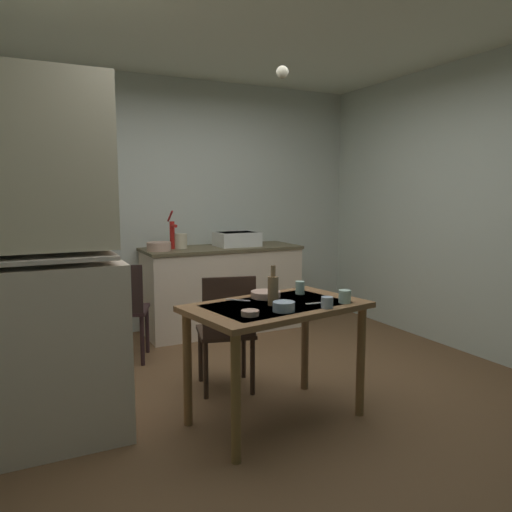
{
  "coord_description": "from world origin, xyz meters",
  "views": [
    {
      "loc": [
        -1.58,
        -3.06,
        1.47
      ],
      "look_at": [
        0.03,
        0.18,
        0.99
      ],
      "focal_mm": 34.41,
      "sensor_mm": 36.0,
      "label": 1
    }
  ],
  "objects_px": {
    "hand_pump": "(172,232)",
    "dining_table": "(276,321)",
    "sink_basin": "(237,239)",
    "chair_far_side": "(227,329)",
    "glass_bottle": "(273,289)",
    "mixing_bowl_counter": "(159,246)",
    "chair_by_counter": "(123,309)",
    "hutch_cabinet": "(25,277)",
    "serving_bowl_wide": "(250,313)",
    "mug_tall": "(345,297)"
  },
  "relations": [
    {
      "from": "hand_pump",
      "to": "dining_table",
      "type": "xyz_separation_m",
      "value": [
        0.02,
        -2.15,
        -0.41
      ]
    },
    {
      "from": "sink_basin",
      "to": "chair_far_side",
      "type": "bearing_deg",
      "value": -116.67
    },
    {
      "from": "chair_far_side",
      "to": "glass_bottle",
      "type": "bearing_deg",
      "value": -83.36
    },
    {
      "from": "dining_table",
      "to": "chair_far_side",
      "type": "bearing_deg",
      "value": 100.04
    },
    {
      "from": "mixing_bowl_counter",
      "to": "chair_by_counter",
      "type": "distance_m",
      "value": 0.83
    },
    {
      "from": "hutch_cabinet",
      "to": "sink_basin",
      "type": "xyz_separation_m",
      "value": [
        2.09,
        1.75,
        -0.02
      ]
    },
    {
      "from": "hutch_cabinet",
      "to": "glass_bottle",
      "type": "height_order",
      "value": "hutch_cabinet"
    },
    {
      "from": "hutch_cabinet",
      "to": "chair_by_counter",
      "type": "height_order",
      "value": "hutch_cabinet"
    },
    {
      "from": "mixing_bowl_counter",
      "to": "dining_table",
      "type": "distance_m",
      "value": 2.09
    },
    {
      "from": "dining_table",
      "to": "serving_bowl_wide",
      "type": "height_order",
      "value": "serving_bowl_wide"
    },
    {
      "from": "dining_table",
      "to": "chair_by_counter",
      "type": "bearing_deg",
      "value": 112.95
    },
    {
      "from": "hand_pump",
      "to": "mug_tall",
      "type": "height_order",
      "value": "hand_pump"
    },
    {
      "from": "mixing_bowl_counter",
      "to": "chair_by_counter",
      "type": "relative_size",
      "value": 0.27
    },
    {
      "from": "sink_basin",
      "to": "serving_bowl_wide",
      "type": "height_order",
      "value": "sink_basin"
    },
    {
      "from": "hand_pump",
      "to": "dining_table",
      "type": "relative_size",
      "value": 0.32
    },
    {
      "from": "dining_table",
      "to": "serving_bowl_wide",
      "type": "distance_m",
      "value": 0.36
    },
    {
      "from": "sink_basin",
      "to": "mixing_bowl_counter",
      "type": "height_order",
      "value": "sink_basin"
    },
    {
      "from": "hand_pump",
      "to": "serving_bowl_wide",
      "type": "bearing_deg",
      "value": -96.2
    },
    {
      "from": "mixing_bowl_counter",
      "to": "chair_by_counter",
      "type": "bearing_deg",
      "value": -132.48
    },
    {
      "from": "mug_tall",
      "to": "sink_basin",
      "type": "bearing_deg",
      "value": 83.25
    },
    {
      "from": "hand_pump",
      "to": "dining_table",
      "type": "bearing_deg",
      "value": -89.42
    },
    {
      "from": "serving_bowl_wide",
      "to": "glass_bottle",
      "type": "relative_size",
      "value": 0.41
    },
    {
      "from": "hutch_cabinet",
      "to": "hand_pump",
      "type": "xyz_separation_m",
      "value": [
        1.4,
        1.8,
        0.07
      ]
    },
    {
      "from": "hand_pump",
      "to": "chair_by_counter",
      "type": "height_order",
      "value": "hand_pump"
    },
    {
      "from": "mixing_bowl_counter",
      "to": "dining_table",
      "type": "bearing_deg",
      "value": -84.77
    },
    {
      "from": "hutch_cabinet",
      "to": "sink_basin",
      "type": "relative_size",
      "value": 4.82
    },
    {
      "from": "chair_by_counter",
      "to": "hand_pump",
      "type": "bearing_deg",
      "value": 43.69
    },
    {
      "from": "chair_by_counter",
      "to": "glass_bottle",
      "type": "distance_m",
      "value": 1.73
    },
    {
      "from": "chair_by_counter",
      "to": "hutch_cabinet",
      "type": "bearing_deg",
      "value": -122.55
    },
    {
      "from": "mixing_bowl_counter",
      "to": "serving_bowl_wide",
      "type": "relative_size",
      "value": 2.32
    },
    {
      "from": "chair_by_counter",
      "to": "glass_bottle",
      "type": "height_order",
      "value": "glass_bottle"
    },
    {
      "from": "dining_table",
      "to": "glass_bottle",
      "type": "distance_m",
      "value": 0.22
    },
    {
      "from": "hutch_cabinet",
      "to": "sink_basin",
      "type": "bearing_deg",
      "value": 40.01
    },
    {
      "from": "chair_by_counter",
      "to": "glass_bottle",
      "type": "bearing_deg",
      "value": -68.28
    },
    {
      "from": "hand_pump",
      "to": "chair_by_counter",
      "type": "relative_size",
      "value": 0.45
    },
    {
      "from": "chair_by_counter",
      "to": "serving_bowl_wide",
      "type": "bearing_deg",
      "value": -77.73
    },
    {
      "from": "chair_by_counter",
      "to": "mug_tall",
      "type": "xyz_separation_m",
      "value": [
        1.06,
        -1.71,
        0.34
      ]
    },
    {
      "from": "mixing_bowl_counter",
      "to": "mug_tall",
      "type": "height_order",
      "value": "mixing_bowl_counter"
    },
    {
      "from": "chair_far_side",
      "to": "mug_tall",
      "type": "bearing_deg",
      "value": -55.57
    },
    {
      "from": "dining_table",
      "to": "serving_bowl_wide",
      "type": "xyz_separation_m",
      "value": [
        -0.28,
        -0.19,
        0.13
      ]
    },
    {
      "from": "mixing_bowl_counter",
      "to": "serving_bowl_wide",
      "type": "bearing_deg",
      "value": -92.25
    },
    {
      "from": "sink_basin",
      "to": "hutch_cabinet",
      "type": "bearing_deg",
      "value": -139.99
    },
    {
      "from": "dining_table",
      "to": "glass_bottle",
      "type": "height_order",
      "value": "glass_bottle"
    },
    {
      "from": "dining_table",
      "to": "glass_bottle",
      "type": "bearing_deg",
      "value": -154.2
    },
    {
      "from": "hand_pump",
      "to": "glass_bottle",
      "type": "height_order",
      "value": "hand_pump"
    },
    {
      "from": "sink_basin",
      "to": "hand_pump",
      "type": "height_order",
      "value": "hand_pump"
    },
    {
      "from": "chair_far_side",
      "to": "glass_bottle",
      "type": "xyz_separation_m",
      "value": [
        0.07,
        -0.58,
        0.4
      ]
    },
    {
      "from": "glass_bottle",
      "to": "hand_pump",
      "type": "bearing_deg",
      "value": 89.72
    },
    {
      "from": "glass_bottle",
      "to": "mug_tall",
      "type": "bearing_deg",
      "value": -19.17
    },
    {
      "from": "mixing_bowl_counter",
      "to": "serving_bowl_wide",
      "type": "height_order",
      "value": "mixing_bowl_counter"
    }
  ]
}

